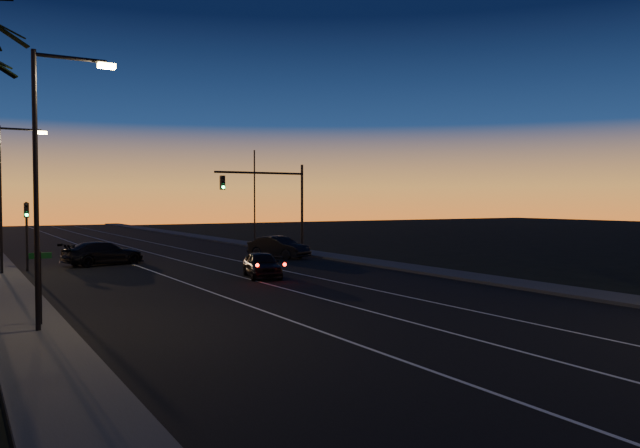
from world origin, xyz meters
TOP-DOWN VIEW (x-y plane):
  - road at (0.00, 30.00)m, footprint 20.00×170.00m
  - sidewalk_left at (-11.20, 30.00)m, footprint 2.40×170.00m
  - sidewalk_right at (11.20, 30.00)m, footprint 2.40×170.00m
  - lane_stripe_left at (-3.00, 30.00)m, footprint 0.12×160.00m
  - lane_stripe_mid at (0.50, 30.00)m, footprint 0.12×160.00m
  - lane_stripe_right at (4.00, 30.00)m, footprint 0.12×160.00m
  - streetlight_left_near at (-10.70, 20.00)m, footprint 2.55×0.26m
  - streetlight_left_far at (-10.69, 38.00)m, footprint 2.55×0.26m
  - street_sign at (-10.80, 21.00)m, footprint 0.70×0.06m
  - signal_mast at (7.14, 39.99)m, footprint 7.10×0.41m
  - signal_post at (-9.50, 39.98)m, footprint 0.28×0.37m
  - far_pole_right at (11.00, 52.00)m, footprint 0.14×0.14m
  - lead_car at (1.44, 29.94)m, footprint 2.73×4.96m
  - right_car at (7.51, 40.00)m, footprint 3.50×5.16m
  - cross_car at (-4.77, 41.41)m, footprint 5.76×3.52m

SIDE VIEW (x-z plane):
  - road at x=0.00m, z-range 0.00..0.01m
  - lane_stripe_left at x=-3.00m, z-range 0.01..0.02m
  - lane_stripe_mid at x=0.50m, z-range 0.01..0.02m
  - lane_stripe_right at x=4.00m, z-range 0.01..0.02m
  - sidewalk_left at x=-11.20m, z-range 0.00..0.16m
  - sidewalk_right at x=11.20m, z-range 0.00..0.16m
  - lead_car at x=1.44m, z-range 0.01..1.45m
  - cross_car at x=-4.77m, z-range 0.01..1.57m
  - right_car at x=7.51m, z-range 0.01..1.62m
  - street_sign at x=-10.80m, z-range 0.36..2.96m
  - signal_post at x=-9.50m, z-range 0.79..4.99m
  - far_pole_right at x=11.00m, z-range 0.00..9.00m
  - signal_mast at x=7.14m, z-range 1.28..8.28m
  - streetlight_left_far at x=-10.69m, z-range 0.81..9.31m
  - streetlight_left_near at x=-10.70m, z-range 0.82..9.82m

